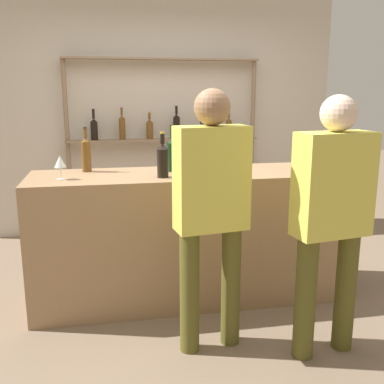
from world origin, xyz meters
name	(u,v)px	position (x,y,z in m)	size (l,w,h in m)	color
ground_plane	(192,295)	(0.00, 0.00, 0.00)	(16.00, 16.00, 0.00)	#7A6651
bar_counter	(192,236)	(0.00, 0.00, 0.51)	(2.47, 0.67, 1.03)	#997551
back_wall	(161,112)	(0.00, 1.94, 1.40)	(4.07, 0.12, 2.80)	beige
back_shelf	(162,121)	(-0.01, 1.76, 1.31)	(2.17, 0.18, 1.99)	#897056
counter_bottle_0	(172,154)	(-0.14, 0.09, 1.16)	(0.08, 0.08, 0.36)	black
counter_bottle_1	(194,154)	(0.04, 0.12, 1.16)	(0.09, 0.09, 0.35)	black
counter_bottle_2	(163,160)	(-0.24, -0.15, 1.16)	(0.08, 0.08, 0.33)	black
counter_bottle_3	(315,158)	(0.91, -0.21, 1.14)	(0.07, 0.07, 0.31)	#0F1956
counter_bottle_4	(86,154)	(-0.80, 0.20, 1.17)	(0.07, 0.07, 0.35)	brown
wine_glass	(60,162)	(-0.97, -0.09, 1.15)	(0.08, 0.08, 0.17)	silver
customer_right	(332,210)	(0.68, -0.95, 0.94)	(0.49, 0.27, 1.62)	brown
customer_center	(211,203)	(-0.02, -0.75, 0.97)	(0.47, 0.26, 1.66)	brown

